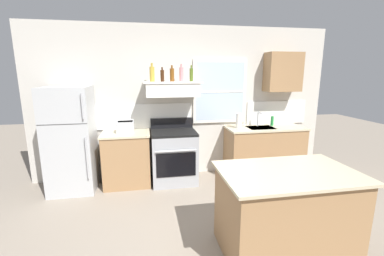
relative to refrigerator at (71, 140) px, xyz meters
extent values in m
plane|color=gray|center=(1.90, -1.84, -0.84)|extent=(16.00, 16.00, 0.00)
cube|color=beige|center=(1.90, 0.39, 0.51)|extent=(5.40, 0.06, 2.70)
cube|color=white|center=(0.75, 0.35, 0.29)|extent=(2.50, 0.02, 0.44)
cube|color=white|center=(3.70, 0.35, 0.29)|extent=(1.20, 0.02, 0.44)
cube|color=white|center=(2.55, 0.34, 0.71)|extent=(1.00, 0.04, 1.15)
cube|color=silver|center=(2.55, 0.33, 0.71)|extent=(0.90, 0.01, 1.05)
cube|color=white|center=(2.55, 0.32, 0.71)|extent=(0.90, 0.02, 0.04)
cube|color=#B7BABC|center=(0.00, 0.00, 0.00)|extent=(0.70, 0.68, 1.68)
cube|color=#333333|center=(0.00, -0.34, 0.32)|extent=(0.69, 0.00, 0.01)
cylinder|color=#A5A8AD|center=(0.30, -0.37, -0.20)|extent=(0.02, 0.02, 0.64)
cylinder|color=#A5A8AD|center=(0.30, -0.37, 0.58)|extent=(0.02, 0.02, 0.36)
cube|color=#9E754C|center=(0.85, 0.06, -0.40)|extent=(0.76, 0.60, 0.88)
cube|color=#C6B793|center=(0.85, 0.06, 0.05)|extent=(0.79, 0.63, 0.03)
cube|color=silver|center=(0.85, 0.07, 0.16)|extent=(0.28, 0.20, 0.19)
cube|color=black|center=(0.85, 0.07, 0.25)|extent=(0.24, 0.16, 0.01)
cube|color=black|center=(0.71, 0.07, 0.20)|extent=(0.02, 0.03, 0.02)
cube|color=#9EA0A5|center=(1.65, 0.02, -0.41)|extent=(0.76, 0.64, 0.87)
cube|color=black|center=(1.65, 0.02, 0.05)|extent=(0.76, 0.64, 0.04)
cube|color=black|center=(1.65, 0.31, 0.16)|extent=(0.76, 0.06, 0.18)
cube|color=black|center=(1.65, -0.30, -0.42)|extent=(0.65, 0.01, 0.40)
cylinder|color=silver|center=(1.65, -0.34, -0.17)|extent=(0.65, 0.03, 0.03)
cube|color=white|center=(1.65, 0.12, 0.77)|extent=(0.88, 0.48, 0.22)
cube|color=#262628|center=(1.65, -0.10, 0.69)|extent=(0.75, 0.02, 0.04)
cube|color=white|center=(1.65, 0.12, 0.89)|extent=(0.96, 0.52, 0.02)
cylinder|color=#B29333|center=(1.32, 0.14, 1.02)|extent=(0.08, 0.08, 0.24)
cylinder|color=#B29333|center=(1.32, 0.14, 1.17)|extent=(0.03, 0.03, 0.06)
cylinder|color=#381E0F|center=(1.49, 0.10, 1.00)|extent=(0.06, 0.06, 0.19)
cylinder|color=#381E0F|center=(1.49, 0.10, 1.11)|extent=(0.03, 0.03, 0.05)
cylinder|color=brown|center=(1.65, 0.15, 1.01)|extent=(0.07, 0.07, 0.21)
cylinder|color=brown|center=(1.65, 0.15, 1.14)|extent=(0.03, 0.03, 0.05)
cylinder|color=#C67F84|center=(1.81, 0.16, 1.02)|extent=(0.07, 0.07, 0.23)
cylinder|color=#C67F84|center=(1.81, 0.16, 1.16)|extent=(0.03, 0.03, 0.06)
cylinder|color=#4C601E|center=(1.98, 0.14, 1.01)|extent=(0.06, 0.06, 0.21)
cylinder|color=#4C601E|center=(1.98, 0.14, 1.15)|extent=(0.03, 0.03, 0.05)
cube|color=#9E754C|center=(3.35, 0.06, -0.40)|extent=(1.40, 0.60, 0.88)
cube|color=#C6B793|center=(3.35, 0.06, 0.05)|extent=(1.43, 0.63, 0.03)
cube|color=#B7BABC|center=(3.25, 0.04, 0.06)|extent=(0.48, 0.36, 0.01)
cylinder|color=silver|center=(3.25, 0.18, 0.21)|extent=(0.03, 0.03, 0.28)
cylinder|color=silver|center=(3.25, 0.10, 0.33)|extent=(0.02, 0.16, 0.02)
cylinder|color=white|center=(2.84, 0.06, 0.20)|extent=(0.11, 0.11, 0.27)
cylinder|color=#268C3F|center=(3.53, 0.16, 0.16)|extent=(0.06, 0.06, 0.18)
cube|color=#9E754C|center=(2.60, -2.00, -0.40)|extent=(1.32, 0.82, 0.88)
cube|color=#C6B793|center=(2.60, -2.00, 0.05)|extent=(1.40, 0.90, 0.03)
cube|color=#9E754C|center=(3.70, 0.20, 1.06)|extent=(0.64, 0.32, 0.70)
camera|label=1|loc=(1.19, -4.27, 1.06)|focal=24.18mm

